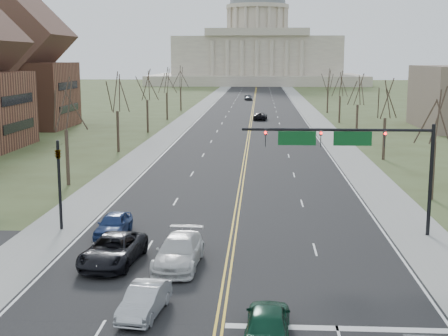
# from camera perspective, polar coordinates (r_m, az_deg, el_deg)

# --- Properties ---
(ground) EXTENTS (600.00, 600.00, 0.00)m
(ground) POSITION_cam_1_polar(r_m,az_deg,el_deg) (28.37, -0.30, -13.40)
(ground) COLOR #424C26
(ground) RESTS_ON ground
(road) EXTENTS (20.00, 380.00, 0.01)m
(road) POSITION_cam_1_polar(r_m,az_deg,el_deg) (136.45, 2.64, 5.31)
(road) COLOR black
(road) RESTS_ON ground
(cross_road) EXTENTS (120.00, 14.00, 0.01)m
(cross_road) POSITION_cam_1_polar(r_m,az_deg,el_deg) (33.95, 0.35, -9.36)
(cross_road) COLOR black
(cross_road) RESTS_ON ground
(sidewalk_left) EXTENTS (4.00, 380.00, 0.03)m
(sidewalk_left) POSITION_cam_1_polar(r_m,az_deg,el_deg) (137.12, -2.40, 5.34)
(sidewalk_left) COLOR gray
(sidewalk_left) RESTS_ON ground
(sidewalk_right) EXTENTS (4.00, 380.00, 0.03)m
(sidewalk_right) POSITION_cam_1_polar(r_m,az_deg,el_deg) (136.83, 7.69, 5.25)
(sidewalk_right) COLOR gray
(sidewalk_right) RESTS_ON ground
(center_line) EXTENTS (0.42, 380.00, 0.01)m
(center_line) POSITION_cam_1_polar(r_m,az_deg,el_deg) (136.45, 2.64, 5.32)
(center_line) COLOR gold
(center_line) RESTS_ON road
(edge_line_left) EXTENTS (0.15, 380.00, 0.01)m
(edge_line_left) POSITION_cam_1_polar(r_m,az_deg,el_deg) (136.92, -1.48, 5.34)
(edge_line_left) COLOR silver
(edge_line_left) RESTS_ON road
(edge_line_right) EXTENTS (0.15, 380.00, 0.01)m
(edge_line_right) POSITION_cam_1_polar(r_m,az_deg,el_deg) (136.68, 6.77, 5.26)
(edge_line_right) COLOR silver
(edge_line_right) RESTS_ON road
(stop_bar) EXTENTS (9.50, 0.50, 0.01)m
(stop_bar) POSITION_cam_1_polar(r_m,az_deg,el_deg) (27.60, 10.31, -14.23)
(stop_bar) COLOR silver
(stop_bar) RESTS_ON road
(capitol) EXTENTS (90.00, 60.00, 50.00)m
(capitol) POSITION_cam_1_polar(r_m,az_deg,el_deg) (275.90, 3.05, 10.66)
(capitol) COLOR beige
(capitol) RESTS_ON ground
(signal_mast) EXTENTS (12.12, 0.44, 7.20)m
(signal_mast) POSITION_cam_1_polar(r_m,az_deg,el_deg) (40.27, 11.57, 1.96)
(signal_mast) COLOR black
(signal_mast) RESTS_ON ground
(signal_left) EXTENTS (0.32, 0.36, 6.00)m
(signal_left) POSITION_cam_1_polar(r_m,az_deg,el_deg) (42.29, -14.85, -0.60)
(signal_left) COLOR black
(signal_left) RESTS_ON ground
(tree_r_0) EXTENTS (3.74, 3.74, 8.50)m
(tree_r_0) POSITION_cam_1_polar(r_m,az_deg,el_deg) (52.07, 18.79, 4.30)
(tree_r_0) COLOR #382A21
(tree_r_0) RESTS_ON ground
(tree_l_0) EXTENTS (3.96, 3.96, 9.00)m
(tree_l_0) POSITION_cam_1_polar(r_m,az_deg,el_deg) (56.80, -14.32, 5.36)
(tree_l_0) COLOR #382A21
(tree_l_0) RESTS_ON ground
(tree_r_1) EXTENTS (3.74, 3.74, 8.50)m
(tree_r_1) POSITION_cam_1_polar(r_m,az_deg,el_deg) (71.48, 14.58, 5.94)
(tree_r_1) COLOR #382A21
(tree_r_1) RESTS_ON ground
(tree_l_1) EXTENTS (3.96, 3.96, 9.00)m
(tree_l_1) POSITION_cam_1_polar(r_m,az_deg,el_deg) (76.06, -9.77, 6.64)
(tree_l_1) COLOR #382A21
(tree_l_1) RESTS_ON ground
(tree_r_2) EXTENTS (3.74, 3.74, 8.50)m
(tree_r_2) POSITION_cam_1_polar(r_m,az_deg,el_deg) (91.15, 12.16, 6.86)
(tree_r_2) COLOR #382A21
(tree_r_2) RESTS_ON ground
(tree_l_2) EXTENTS (3.96, 3.96, 9.00)m
(tree_l_2) POSITION_cam_1_polar(r_m,az_deg,el_deg) (95.62, -7.06, 7.38)
(tree_l_2) COLOR #382A21
(tree_l_2) RESTS_ON ground
(tree_r_3) EXTENTS (3.74, 3.74, 8.50)m
(tree_r_3) POSITION_cam_1_polar(r_m,az_deg,el_deg) (110.94, 10.59, 7.45)
(tree_r_3) COLOR #382A21
(tree_r_3) RESTS_ON ground
(tree_l_3) EXTENTS (3.96, 3.96, 9.00)m
(tree_l_3) POSITION_cam_1_polar(r_m,az_deg,el_deg) (115.34, -5.27, 7.86)
(tree_l_3) COLOR #382A21
(tree_l_3) RESTS_ON ground
(tree_r_4) EXTENTS (3.74, 3.74, 8.50)m
(tree_r_4) POSITION_cam_1_polar(r_m,az_deg,el_deg) (130.79, 9.50, 7.85)
(tree_r_4) COLOR #382A21
(tree_r_4) RESTS_ON ground
(tree_l_4) EXTENTS (3.96, 3.96, 9.00)m
(tree_l_4) POSITION_cam_1_polar(r_m,az_deg,el_deg) (135.13, -4.00, 8.20)
(tree_l_4) COLOR #382A21
(tree_l_4) RESTS_ON ground
(bldg_left_far) EXTENTS (17.10, 14.28, 23.25)m
(bldg_left_far) POSITION_cam_1_polar(r_m,az_deg,el_deg) (107.56, -18.51, 8.62)
(bldg_left_far) COLOR brown
(bldg_left_far) RESTS_ON ground
(car_nb_inner_lead) EXTENTS (2.02, 4.57, 1.53)m
(car_nb_inner_lead) POSITION_cam_1_polar(r_m,az_deg,el_deg) (26.05, 4.02, -13.78)
(car_nb_inner_lead) COLOR #0D3B27
(car_nb_inner_lead) RESTS_ON road
(car_sb_inner_lead) EXTENTS (1.97, 4.24, 1.35)m
(car_sb_inner_lead) POSITION_cam_1_polar(r_m,az_deg,el_deg) (28.45, -7.27, -11.92)
(car_sb_inner_lead) COLOR #A2A5AA
(car_sb_inner_lead) RESTS_ON road
(car_sb_outer_lead) EXTENTS (3.21, 5.99, 1.60)m
(car_sb_outer_lead) POSITION_cam_1_polar(r_m,az_deg,el_deg) (35.28, -10.12, -7.38)
(car_sb_outer_lead) COLOR black
(car_sb_outer_lead) RESTS_ON road
(car_sb_inner_second) EXTENTS (2.57, 5.78, 1.65)m
(car_sb_inner_second) POSITION_cam_1_polar(r_m,az_deg,el_deg) (34.43, -4.15, -7.64)
(car_sb_inner_second) COLOR silver
(car_sb_inner_second) RESTS_ON road
(car_sb_outer_second) EXTENTS (1.95, 4.43, 1.48)m
(car_sb_outer_second) POSITION_cam_1_polar(r_m,az_deg,el_deg) (40.72, -10.07, -5.10)
(car_sb_outer_second) COLOR navy
(car_sb_outer_second) RESTS_ON road
(car_far_nb) EXTENTS (2.68, 5.07, 1.36)m
(car_far_nb) POSITION_cam_1_polar(r_m,az_deg,el_deg) (114.96, 3.34, 4.76)
(car_far_nb) COLOR black
(car_far_nb) RESTS_ON road
(car_far_sb) EXTENTS (2.41, 4.86, 1.59)m
(car_far_sb) POSITION_cam_1_polar(r_m,az_deg,el_deg) (168.13, 2.22, 6.48)
(car_far_sb) COLOR #46484D
(car_far_sb) RESTS_ON road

